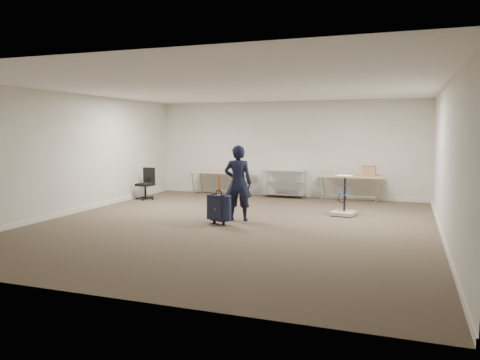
% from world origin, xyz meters
% --- Properties ---
extents(ground, '(9.00, 9.00, 0.00)m').
position_xyz_m(ground, '(0.00, 0.00, 0.00)').
color(ground, '#493C2C').
rests_on(ground, ground).
extents(room_shell, '(8.00, 9.00, 9.00)m').
position_xyz_m(room_shell, '(0.00, 1.38, 0.05)').
color(room_shell, beige).
rests_on(room_shell, ground).
extents(folding_table_left, '(1.80, 0.75, 0.73)m').
position_xyz_m(folding_table_left, '(-1.90, 3.95, 0.68)').
color(folding_table_left, tan).
rests_on(folding_table_left, ground).
extents(folding_table_right, '(1.80, 0.75, 0.73)m').
position_xyz_m(folding_table_right, '(1.90, 3.95, 0.68)').
color(folding_table_right, tan).
rests_on(folding_table_right, ground).
extents(wire_shelf, '(1.22, 0.47, 0.80)m').
position_xyz_m(wire_shelf, '(0.00, 4.20, 0.44)').
color(wire_shelf, silver).
rests_on(wire_shelf, ground).
extents(person, '(0.67, 0.51, 1.63)m').
position_xyz_m(person, '(-0.06, 0.44, 0.82)').
color(person, black).
rests_on(person, ground).
extents(suitcase, '(0.42, 0.31, 1.03)m').
position_xyz_m(suitcase, '(-0.29, -0.10, 0.35)').
color(suitcase, black).
rests_on(suitcase, ground).
extents(office_chair, '(0.54, 0.54, 0.89)m').
position_xyz_m(office_chair, '(-3.60, 2.54, 0.27)').
color(office_chair, black).
rests_on(office_chair, ground).
extents(equipment_cart, '(0.58, 0.58, 0.93)m').
position_xyz_m(equipment_cart, '(2.02, 1.80, 0.24)').
color(equipment_cart, beige).
rests_on(equipment_cart, ground).
extents(cardboard_box, '(0.36, 0.28, 0.27)m').
position_xyz_m(cardboard_box, '(2.39, 4.00, 0.86)').
color(cardboard_box, '#A1824B').
rests_on(cardboard_box, folding_table_right).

